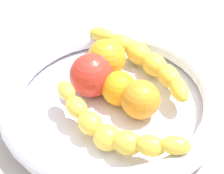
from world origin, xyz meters
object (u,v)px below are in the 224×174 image
at_px(banana_draped_left, 143,59).
at_px(orange_mid_right, 119,88).
at_px(fruit_bowl, 112,97).
at_px(tomato_red, 91,75).
at_px(orange_front, 107,59).
at_px(orange_mid_left, 140,100).
at_px(banana_draped_right, 110,129).

distance_m(banana_draped_left, orange_mid_right, 0.08).
xyz_separation_m(fruit_bowl, tomato_red, (0.04, 0.01, 0.03)).
distance_m(banana_draped_left, tomato_red, 0.10).
bearing_deg(orange_front, fruit_bowl, 145.10).
relative_size(fruit_bowl, orange_mid_left, 5.93).
distance_m(banana_draped_right, tomato_red, 0.11).
bearing_deg(banana_draped_right, orange_mid_left, -80.75).
height_order(orange_mid_left, tomato_red, tomato_red).
xyz_separation_m(orange_mid_left, orange_mid_right, (0.04, 0.00, -0.00)).
relative_size(banana_draped_right, orange_mid_right, 3.98).
relative_size(banana_draped_left, tomato_red, 3.53).
bearing_deg(orange_mid_right, banana_draped_right, 128.40).
relative_size(fruit_bowl, banana_draped_right, 1.61).
xyz_separation_m(banana_draped_right, orange_front, (0.11, -0.10, 0.00)).
bearing_deg(orange_mid_right, orange_front, -26.11).
bearing_deg(orange_mid_right, tomato_red, 20.32).
xyz_separation_m(orange_front, tomato_red, (-0.02, 0.05, 0.00)).
relative_size(banana_draped_left, orange_front, 3.69).
relative_size(banana_draped_right, orange_front, 3.23).
bearing_deg(tomato_red, banana_draped_left, -100.97).
bearing_deg(tomato_red, orange_mid_right, -159.68).
distance_m(banana_draped_right, orange_mid_left, 0.07).
bearing_deg(orange_front, banana_draped_left, -125.62).
relative_size(fruit_bowl, orange_front, 5.20).
xyz_separation_m(banana_draped_left, orange_mid_left, (-0.07, 0.08, 0.00)).
relative_size(orange_front, orange_mid_right, 1.23).
bearing_deg(orange_mid_left, orange_front, -14.20).
relative_size(banana_draped_left, orange_mid_left, 4.21).
bearing_deg(fruit_bowl, tomato_red, 12.40).
bearing_deg(banana_draped_right, orange_mid_right, -51.60).
bearing_deg(tomato_red, fruit_bowl, -167.60).
height_order(fruit_bowl, banana_draped_right, banana_draped_right).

